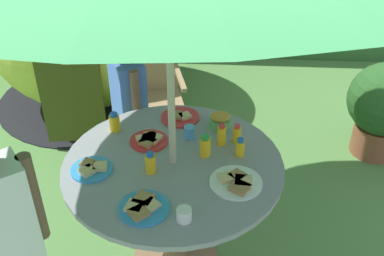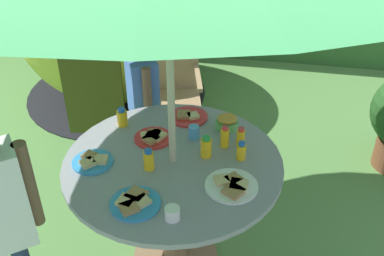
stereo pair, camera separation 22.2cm
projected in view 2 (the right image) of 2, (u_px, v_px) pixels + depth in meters
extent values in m
cylinder|color=brown|center=(176.00, 256.00, 2.74)|extent=(0.51, 0.51, 0.03)
cylinder|color=brown|center=(174.00, 215.00, 2.54)|extent=(0.14, 0.14, 0.72)
cylinder|color=gray|center=(173.00, 163.00, 2.34)|extent=(1.14, 1.14, 0.03)
cylinder|color=#B7AD8C|center=(171.00, 103.00, 2.14)|extent=(0.04, 0.04, 2.19)
cylinder|color=tan|center=(142.00, 142.00, 3.40)|extent=(0.04, 0.04, 0.41)
cylinder|color=tan|center=(200.00, 140.00, 3.42)|extent=(0.04, 0.04, 0.41)
cylinder|color=tan|center=(143.00, 114.00, 3.74)|extent=(0.04, 0.04, 0.41)
cylinder|color=tan|center=(196.00, 112.00, 3.77)|extent=(0.04, 0.04, 0.41)
cube|color=tan|center=(169.00, 102.00, 3.46)|extent=(0.58, 0.56, 0.04)
cube|color=tan|center=(168.00, 58.00, 3.48)|extent=(0.48, 0.16, 0.52)
cube|color=tan|center=(139.00, 78.00, 3.33)|extent=(0.15, 0.45, 0.03)
cube|color=tan|center=(198.00, 76.00, 3.35)|extent=(0.15, 0.45, 0.03)
ellipsoid|color=#B2C63F|center=(109.00, 13.00, 4.01)|extent=(1.91, 1.93, 1.62)
cylinder|color=black|center=(118.00, 92.00, 4.46)|extent=(1.97, 1.97, 0.01)
cube|color=#3E4516|center=(93.00, 94.00, 3.52)|extent=(0.47, 0.10, 0.73)
cylinder|color=brown|center=(145.00, 143.00, 3.28)|extent=(0.07, 0.07, 0.53)
cylinder|color=brown|center=(148.00, 153.00, 3.18)|extent=(0.07, 0.07, 0.53)
cube|color=#4C72C6|center=(142.00, 88.00, 2.96)|extent=(0.29, 0.35, 0.45)
cylinder|color=brown|center=(137.00, 73.00, 3.08)|extent=(0.06, 0.06, 0.41)
cylinder|color=brown|center=(148.00, 97.00, 2.81)|extent=(0.06, 0.06, 0.41)
sphere|color=brown|center=(139.00, 41.00, 2.78)|extent=(0.20, 0.20, 0.20)
cylinder|color=brown|center=(29.00, 185.00, 1.99)|extent=(0.06, 0.06, 0.45)
cylinder|color=#66B259|center=(227.00, 124.00, 2.57)|extent=(0.13, 0.13, 0.05)
ellipsoid|color=gold|center=(227.00, 119.00, 2.55)|extent=(0.11, 0.11, 0.03)
cylinder|color=#338CD8|center=(93.00, 162.00, 2.31)|extent=(0.21, 0.21, 0.01)
cube|color=tan|center=(101.00, 160.00, 2.30)|extent=(0.08, 0.08, 0.02)
cube|color=#9E7547|center=(90.00, 156.00, 2.32)|extent=(0.09, 0.09, 0.02)
cube|color=tan|center=(88.00, 163.00, 2.27)|extent=(0.10, 0.10, 0.02)
cylinder|color=white|center=(231.00, 186.00, 2.15)|extent=(0.26, 0.26, 0.01)
cube|color=tan|center=(239.00, 185.00, 2.13)|extent=(0.09, 0.09, 0.02)
cube|color=#9E7547|center=(234.00, 179.00, 2.17)|extent=(0.10, 0.10, 0.02)
cube|color=tan|center=(222.00, 180.00, 2.16)|extent=(0.09, 0.09, 0.02)
cube|color=#9E7547|center=(234.00, 191.00, 2.10)|extent=(0.12, 0.12, 0.02)
cylinder|color=#338CD8|center=(135.00, 203.00, 2.05)|extent=(0.23, 0.23, 0.01)
cube|color=tan|center=(142.00, 201.00, 2.04)|extent=(0.09, 0.09, 0.02)
cube|color=#9E7547|center=(136.00, 195.00, 2.08)|extent=(0.11, 0.11, 0.02)
cube|color=tan|center=(126.00, 201.00, 2.04)|extent=(0.09, 0.09, 0.02)
cube|color=#9E7547|center=(129.00, 208.00, 2.01)|extent=(0.11, 0.11, 0.02)
cylinder|color=red|center=(188.00, 117.00, 2.67)|extent=(0.23, 0.23, 0.01)
cube|color=tan|center=(193.00, 116.00, 2.65)|extent=(0.09, 0.09, 0.02)
cube|color=#9E7547|center=(184.00, 115.00, 2.66)|extent=(0.09, 0.09, 0.02)
cylinder|color=red|center=(153.00, 138.00, 2.49)|extent=(0.21, 0.21, 0.01)
cube|color=tan|center=(157.00, 135.00, 2.48)|extent=(0.12, 0.12, 0.02)
cube|color=#9E7547|center=(154.00, 134.00, 2.49)|extent=(0.08, 0.08, 0.02)
cube|color=tan|center=(147.00, 136.00, 2.48)|extent=(0.09, 0.09, 0.02)
cube|color=#9E7547|center=(151.00, 139.00, 2.45)|extent=(0.11, 0.11, 0.02)
cylinder|color=yellow|center=(149.00, 161.00, 2.24)|extent=(0.05, 0.05, 0.10)
cylinder|color=blue|center=(148.00, 151.00, 2.21)|extent=(0.04, 0.04, 0.02)
cylinder|color=yellow|center=(122.00, 118.00, 2.58)|extent=(0.06, 0.06, 0.09)
cylinder|color=blue|center=(121.00, 110.00, 2.55)|extent=(0.04, 0.04, 0.02)
cylinder|color=yellow|center=(225.00, 138.00, 2.40)|extent=(0.05, 0.05, 0.11)
cylinder|color=red|center=(225.00, 128.00, 2.37)|extent=(0.03, 0.03, 0.02)
cylinder|color=yellow|center=(206.00, 148.00, 2.33)|extent=(0.06, 0.06, 0.10)
cylinder|color=green|center=(206.00, 138.00, 2.30)|extent=(0.04, 0.04, 0.02)
cylinder|color=yellow|center=(241.00, 138.00, 2.42)|extent=(0.04, 0.04, 0.09)
cylinder|color=red|center=(241.00, 129.00, 2.39)|extent=(0.03, 0.03, 0.02)
cylinder|color=yellow|center=(241.00, 152.00, 2.32)|extent=(0.05, 0.05, 0.09)
cylinder|color=blue|center=(242.00, 144.00, 2.29)|extent=(0.03, 0.03, 0.02)
cylinder|color=white|center=(172.00, 213.00, 1.96)|extent=(0.07, 0.07, 0.06)
cylinder|color=#4C99D8|center=(194.00, 132.00, 2.48)|extent=(0.06, 0.06, 0.07)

